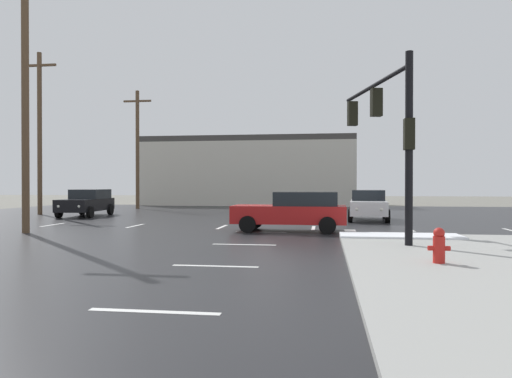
{
  "coord_description": "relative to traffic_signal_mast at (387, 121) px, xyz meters",
  "views": [
    {
      "loc": [
        2.48,
        -20.8,
        1.89
      ],
      "look_at": [
        -1.79,
        9.19,
        1.61
      ],
      "focal_mm": 33.92,
      "sensor_mm": 36.0,
      "label": 1
    }
  ],
  "objects": [
    {
      "name": "ground_plane",
      "position": [
        -4.46,
        4.78,
        -3.93
      ],
      "size": [
        120.0,
        120.0,
        0.0
      ],
      "primitive_type": "plane",
      "color": "slate"
    },
    {
      "name": "sedan_white",
      "position": [
        0.29,
        9.95,
        -3.08
      ],
      "size": [
        2.28,
        4.63,
        1.58
      ],
      "rotation": [
        0.0,
        0.0,
        -1.64
      ],
      "color": "white",
      "rests_on": "road_asphalt"
    },
    {
      "name": "utility_pole_far",
      "position": [
        -19.6,
        11.93,
        1.35
      ],
      "size": [
        2.2,
        0.28,
        10.12
      ],
      "color": "brown",
      "rests_on": "ground_plane"
    },
    {
      "name": "utility_pole_mid",
      "position": [
        -13.42,
        1.2,
        1.57
      ],
      "size": [
        2.2,
        0.28,
        10.56
      ],
      "color": "brown",
      "rests_on": "ground_plane"
    },
    {
      "name": "traffic_signal_mast",
      "position": [
        0.0,
        0.0,
        0.0
      ],
      "size": [
        1.67,
        5.85,
        5.58
      ],
      "rotation": [
        0.0,
        0.0,
        1.82
      ],
      "color": "black",
      "rests_on": "sidewalk_corner"
    },
    {
      "name": "road_asphalt",
      "position": [
        -4.46,
        4.78,
        -3.92
      ],
      "size": [
        44.0,
        44.0,
        0.02
      ],
      "primitive_type": "cube",
      "color": "#232326",
      "rests_on": "ground_plane"
    },
    {
      "name": "sedan_red",
      "position": [
        -3.21,
        3.32,
        -3.08
      ],
      "size": [
        4.56,
        2.07,
        1.58
      ],
      "rotation": [
        0.0,
        0.0,
        3.13
      ],
      "color": "#B21919",
      "rests_on": "road_asphalt"
    },
    {
      "name": "utility_pole_distant",
      "position": [
        -16.36,
        19.77,
        0.86
      ],
      "size": [
        2.2,
        0.28,
        9.16
      ],
      "color": "brown",
      "rests_on": "ground_plane"
    },
    {
      "name": "strip_building_background",
      "position": [
        -8.96,
        29.02,
        -0.83
      ],
      "size": [
        19.24,
        8.0,
        6.19
      ],
      "color": "beige",
      "rests_on": "ground_plane"
    },
    {
      "name": "sedan_black",
      "position": [
        -15.95,
        10.94,
        -3.08
      ],
      "size": [
        2.29,
        4.64,
        1.58
      ],
      "rotation": [
        0.0,
        0.0,
        -1.5
      ],
      "color": "black",
      "rests_on": "road_asphalt"
    },
    {
      "name": "fire_hydrant",
      "position": [
        0.55,
        -4.78,
        -3.39
      ],
      "size": [
        0.48,
        0.26,
        0.79
      ],
      "color": "red",
      "rests_on": "sidewalk_corner"
    },
    {
      "name": "lane_markings",
      "position": [
        -3.25,
        3.41,
        -3.91
      ],
      "size": [
        36.15,
        36.15,
        0.01
      ],
      "color": "silver",
      "rests_on": "road_asphalt"
    },
    {
      "name": "snow_strip_curbside",
      "position": [
        0.54,
        0.78,
        -3.76
      ],
      "size": [
        4.0,
        1.6,
        0.06
      ],
      "primitive_type": "cube",
      "color": "white",
      "rests_on": "sidewalk_corner"
    }
  ]
}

